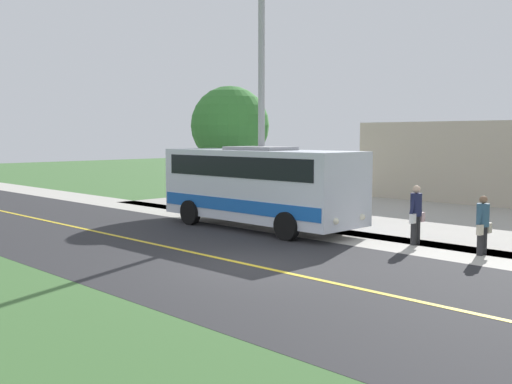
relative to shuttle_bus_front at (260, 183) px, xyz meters
The scene contains 9 objects.
ground_plane 6.40m from the shuttle_bus_front, 43.06° to the left, with size 120.00×120.00×0.00m, color #3D6633.
road_surface 6.40m from the shuttle_bus_front, 43.06° to the left, with size 8.00×100.00×0.01m, color #28282B.
sidewalk 4.57m from the shuttle_bus_front, 98.95° to the left, with size 2.40×100.00×0.01m, color #B2ADA3.
road_centre_line 6.40m from the shuttle_bus_front, 43.06° to the left, with size 0.16×100.00×0.00m, color gold.
shuttle_bus_front is the anchor object (origin of this frame).
pedestrian_with_bags 7.75m from the shuttle_bus_front, 96.41° to the left, with size 0.72×0.34×1.63m.
pedestrian_waiting 5.69m from the shuttle_bus_front, 99.91° to the left, with size 0.72×0.34×1.78m.
street_light_pole 3.33m from the shuttle_bus_front, 131.82° to the right, with size 1.97×0.24×8.89m.
tree_curbside 5.88m from the shuttle_bus_front, 121.42° to the right, with size 3.41×3.41×5.39m.
Camera 1 is at (10.45, 10.60, 3.26)m, focal length 42.40 mm.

